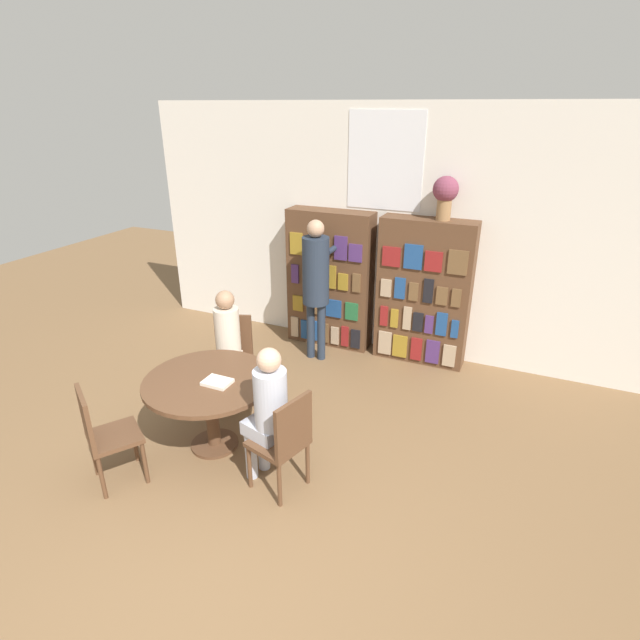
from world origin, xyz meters
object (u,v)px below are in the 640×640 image
object	(u,v)px
chair_far_side	(285,439)
seated_reader_right	(267,408)
flower_vase	(445,193)
librarian_standing	(316,276)
bookshelf_left	(330,279)
bookshelf_right	(423,293)
reading_table	(210,391)
chair_left_side	(233,353)
seated_reader_left	(227,342)
chair_near_camera	(103,432)

from	to	relation	value
chair_far_side	seated_reader_right	world-z (taller)	seated_reader_right
flower_vase	librarian_standing	distance (m)	1.72
bookshelf_left	librarian_standing	size ratio (longest dim) A/B	1.01
chair_far_side	bookshelf_right	bearing A→B (deg)	6.21
reading_table	chair_left_side	world-z (taller)	chair_left_side
librarian_standing	seated_reader_right	bearing A→B (deg)	-75.47
flower_vase	chair_far_side	xyz separation A→B (m)	(-0.58, -2.75, -1.55)
bookshelf_left	seated_reader_left	size ratio (longest dim) A/B	1.40
chair_near_camera	librarian_standing	size ratio (longest dim) A/B	0.51
seated_reader_right	bookshelf_right	bearing A→B (deg)	2.53
bookshelf_right	seated_reader_left	xyz separation A→B (m)	(-1.59, -1.82, -0.16)
bookshelf_left	bookshelf_right	xyz separation A→B (m)	(1.22, -0.00, -0.00)
bookshelf_right	seated_reader_left	distance (m)	2.42
chair_near_camera	librarian_standing	bearing A→B (deg)	110.23
flower_vase	seated_reader_left	bearing A→B (deg)	-133.47
flower_vase	seated_reader_left	world-z (taller)	flower_vase
bookshelf_left	bookshelf_right	bearing A→B (deg)	-0.02
bookshelf_right	reading_table	distance (m)	2.85
bookshelf_left	flower_vase	size ratio (longest dim) A/B	3.69
bookshelf_left	chair_left_side	xyz separation A→B (m)	(-0.43, -1.65, -0.37)
flower_vase	reading_table	bearing A→B (deg)	-120.31
seated_reader_right	librarian_standing	xyz separation A→B (m)	(-0.57, 2.20, 0.36)
flower_vase	librarian_standing	bearing A→B (deg)	-159.12
chair_left_side	librarian_standing	bearing A→B (deg)	-132.72
seated_reader_left	seated_reader_right	world-z (taller)	seated_reader_right
flower_vase	chair_near_camera	bearing A→B (deg)	-121.04
chair_far_side	librarian_standing	size ratio (longest dim) A/B	0.51
bookshelf_left	flower_vase	xyz separation A→B (m)	(1.36, 0.00, 1.18)
bookshelf_left	seated_reader_left	bearing A→B (deg)	-101.48
chair_left_side	seated_reader_left	size ratio (longest dim) A/B	0.71
seated_reader_left	chair_far_side	bearing A→B (deg)	120.19
reading_table	bookshelf_right	bearing A→B (deg)	62.12
librarian_standing	bookshelf_left	bearing A→B (deg)	93.63
bookshelf_left	librarian_standing	bearing A→B (deg)	-86.37
bookshelf_right	seated_reader_left	bearing A→B (deg)	-131.10
reading_table	chair_left_side	bearing A→B (deg)	110.66
bookshelf_left	chair_far_side	size ratio (longest dim) A/B	1.96
chair_left_side	seated_reader_right	size ratio (longest dim) A/B	0.71
bookshelf_left	seated_reader_left	world-z (taller)	bookshelf_left
chair_left_side	seated_reader_right	distance (m)	1.49
bookshelf_right	chair_near_camera	world-z (taller)	bookshelf_right
bookshelf_right	chair_near_camera	xyz separation A→B (m)	(-1.83, -3.27, -0.37)
chair_left_side	seated_reader_left	xyz separation A→B (m)	(0.06, -0.17, 0.21)
bookshelf_left	flower_vase	bearing A→B (deg)	0.19
chair_near_camera	chair_left_side	distance (m)	1.63
chair_near_camera	chair_far_side	distance (m)	1.48
seated_reader_right	chair_near_camera	bearing A→B (deg)	130.49
reading_table	chair_left_side	xyz separation A→B (m)	(-0.32, 0.86, -0.09)
bookshelf_left	bookshelf_right	distance (m)	1.22
chair_near_camera	seated_reader_left	bearing A→B (deg)	113.81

